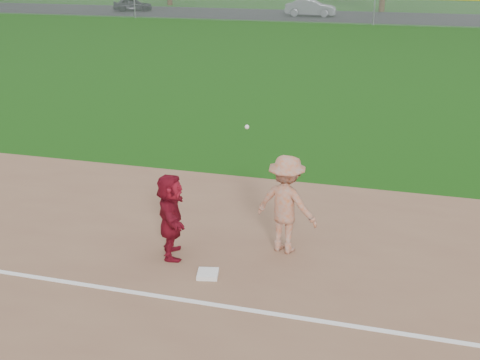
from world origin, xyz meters
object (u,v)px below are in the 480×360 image
(base_runner, at_px, (171,216))
(car_mid, at_px, (311,8))
(car_left, at_px, (133,4))
(first_base, at_px, (208,274))

(base_runner, xyz_separation_m, car_mid, (-4.68, 44.56, -0.10))
(car_left, height_order, car_mid, car_mid)
(first_base, relative_size, car_left, 0.10)
(first_base, relative_size, car_mid, 0.08)
(car_left, bearing_deg, first_base, -178.44)
(first_base, xyz_separation_m, car_mid, (-5.56, 45.11, 0.67))
(first_base, distance_m, car_mid, 45.46)
(first_base, xyz_separation_m, base_runner, (-0.88, 0.55, 0.77))
(first_base, bearing_deg, base_runner, 147.86)
(car_mid, bearing_deg, first_base, -176.58)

